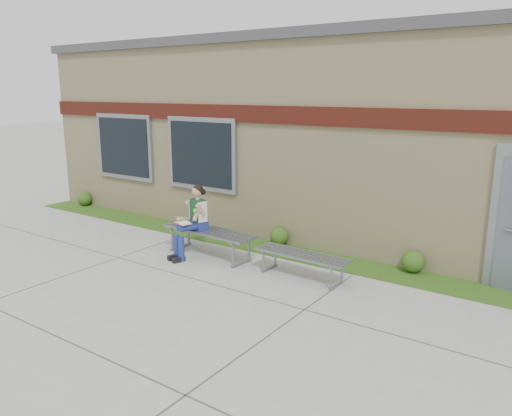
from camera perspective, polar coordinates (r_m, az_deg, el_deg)
The scene contains 9 objects.
ground at distance 7.45m, azimuth -3.23°, elevation -11.04°, with size 80.00×80.00×0.00m, color #9E9E99.
grass_strip at distance 9.48m, azimuth 6.50°, elevation -5.58°, with size 16.00×0.80×0.02m, color #2B4F15.
school_building at distance 12.11m, azimuth 14.47°, elevation 8.34°, with size 16.20×6.22×4.20m.
bench_left at distance 9.44m, azimuth -5.38°, elevation -3.19°, with size 2.00×0.67×0.51m.
bench_right at distance 8.37m, azimuth 5.24°, elevation -5.84°, with size 1.66×0.52×0.43m.
girl at distance 9.35m, azimuth -7.27°, elevation -1.23°, with size 0.51×0.82×1.37m.
shrub_west at distance 14.25m, azimuth -18.99°, elevation 1.02°, with size 0.37×0.37×0.37m, color #2B4F15.
shrub_mid at distance 10.06m, azimuth 2.67°, elevation -3.23°, with size 0.37×0.37×0.37m, color #2B4F15.
shrub_east at distance 8.99m, azimuth 17.51°, elevation -5.84°, with size 0.39×0.39×0.39m, color #2B4F15.
Camera 1 is at (4.19, -5.33, 3.08)m, focal length 35.00 mm.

